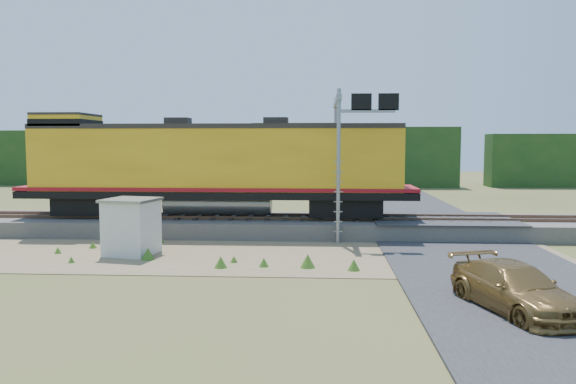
# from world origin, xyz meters

# --- Properties ---
(ground) EXTENTS (140.00, 140.00, 0.00)m
(ground) POSITION_xyz_m (0.00, 0.00, 0.00)
(ground) COLOR #475123
(ground) RESTS_ON ground
(ballast) EXTENTS (70.00, 5.00, 0.80)m
(ballast) POSITION_xyz_m (0.00, 6.00, 0.40)
(ballast) COLOR slate
(ballast) RESTS_ON ground
(rails) EXTENTS (70.00, 1.54, 0.16)m
(rails) POSITION_xyz_m (0.00, 6.00, 0.88)
(rails) COLOR brown
(rails) RESTS_ON ballast
(dirt_shoulder) EXTENTS (26.00, 8.00, 0.03)m
(dirt_shoulder) POSITION_xyz_m (-2.00, 0.50, 0.01)
(dirt_shoulder) COLOR #8C7754
(dirt_shoulder) RESTS_ON ground
(road) EXTENTS (7.00, 66.00, 0.86)m
(road) POSITION_xyz_m (7.00, 0.74, 0.09)
(road) COLOR #38383A
(road) RESTS_ON ground
(tree_line_north) EXTENTS (130.00, 3.00, 6.50)m
(tree_line_north) POSITION_xyz_m (0.00, 38.00, 3.07)
(tree_line_north) COLOR #183B15
(tree_line_north) RESTS_ON ground
(weed_clumps) EXTENTS (15.00, 6.20, 0.56)m
(weed_clumps) POSITION_xyz_m (-3.50, 0.10, 0.00)
(weed_clumps) COLOR #3A651D
(weed_clumps) RESTS_ON ground
(locomotive) EXTENTS (20.05, 3.06, 5.17)m
(locomotive) POSITION_xyz_m (-4.68, 6.00, 3.51)
(locomotive) COLOR black
(locomotive) RESTS_ON rails
(shed) EXTENTS (2.33, 2.33, 2.35)m
(shed) POSITION_xyz_m (-6.90, 0.12, 1.19)
(shed) COLOR silver
(shed) RESTS_ON ground
(signal_gantry) EXTENTS (2.80, 6.20, 7.07)m
(signal_gantry) POSITION_xyz_m (2.05, 5.33, 5.30)
(signal_gantry) COLOR gray
(signal_gantry) RESTS_ON ground
(car) EXTENTS (3.09, 4.88, 1.32)m
(car) POSITION_xyz_m (6.23, -6.97, 0.66)
(car) COLOR olive
(car) RESTS_ON ground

